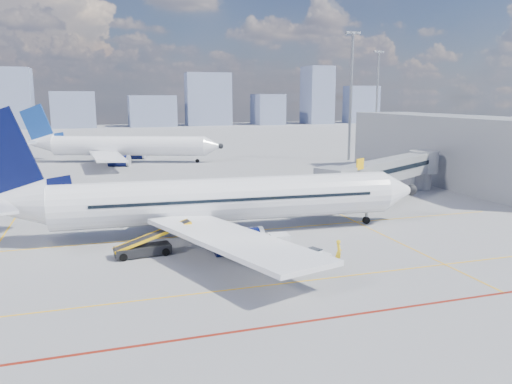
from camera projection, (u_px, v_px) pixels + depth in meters
ground at (249, 258)px, 40.02m from camera, size 420.00×420.00×0.00m
apron_markings at (257, 275)px, 36.18m from camera, size 90.00×35.12×0.01m
jet_bridge at (390, 170)px, 62.12m from camera, size 23.55×15.78×6.30m
terminal_block at (452, 149)px, 75.27m from camera, size 10.00×42.00×10.00m
floodlight_mast_ne at (351, 93)px, 100.25m from camera, size 3.20×0.61×25.45m
floodlight_mast_far at (377, 94)px, 141.03m from camera, size 3.20×0.61×25.45m
distant_skyline at (101, 102)px, 213.30m from camera, size 252.76×15.75×27.36m
main_aircraft at (209, 201)px, 46.43m from camera, size 42.60×37.09×12.42m
second_aircraft at (121, 146)px, 98.44m from camera, size 38.75×32.96×11.69m
baggage_tug at (316, 258)px, 37.98m from camera, size 2.38×1.97×1.45m
cargo_dolly at (269, 245)px, 40.02m from camera, size 3.55×1.82×1.88m
belt_loader at (145, 248)px, 40.60m from camera, size 6.47×2.20×2.60m
ramp_worker at (339, 252)px, 38.47m from camera, size 0.62×0.80×1.94m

